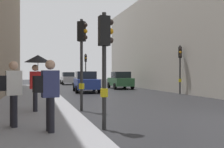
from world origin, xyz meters
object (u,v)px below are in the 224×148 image
traffic_light_near_left (105,49)px  pedestrian_with_umbrella (37,67)px  car_blue_van (86,82)px  car_silver_hatchback (68,78)px  car_green_estate (120,80)px  traffic_light_mid_street (180,61)px  pedestrian_with_black_backpack (12,90)px  pedestrian_with_grey_backpack (48,91)px  traffic_light_far_median (86,64)px  traffic_light_near_right (82,48)px

traffic_light_near_left → pedestrian_with_umbrella: traffic_light_near_left is taller
car_blue_van → car_silver_hatchback: size_ratio=1.03×
car_green_estate → pedestrian_with_umbrella: 16.95m
car_blue_van → car_silver_hatchback: same height
traffic_light_mid_street → car_blue_van: (-6.46, 4.33, -1.70)m
traffic_light_near_left → pedestrian_with_umbrella: bearing=120.5°
traffic_light_mid_street → pedestrian_with_black_backpack: (-11.18, -9.63, -1.41)m
traffic_light_mid_street → traffic_light_near_left: traffic_light_mid_street is taller
traffic_light_mid_street → pedestrian_with_black_backpack: 14.82m
traffic_light_near_left → pedestrian_with_black_backpack: 2.76m
car_silver_hatchback → pedestrian_with_umbrella: size_ratio=1.96×
pedestrian_with_black_backpack → pedestrian_with_grey_backpack: (0.91, -0.89, 0.00)m
car_green_estate → pedestrian_with_black_backpack: 19.66m
traffic_light_far_median → pedestrian_with_umbrella: bearing=-106.2°
pedestrian_with_umbrella → traffic_light_far_median: bearing=73.8°
car_blue_van → pedestrian_with_grey_backpack: (-3.81, -14.85, 0.29)m
traffic_light_near_left → traffic_light_near_right: 3.69m
pedestrian_with_umbrella → car_green_estate: bearing=60.4°
car_blue_van → car_green_estate: size_ratio=1.00×
traffic_light_far_median → car_green_estate: size_ratio=0.91×
traffic_light_far_median → traffic_light_near_right: size_ratio=1.00×
car_silver_hatchback → car_green_estate: 12.22m
traffic_light_mid_street → car_blue_van: size_ratio=0.86×
traffic_light_near_right → car_silver_hatchback: traffic_light_near_right is taller
pedestrian_with_grey_backpack → traffic_light_near_right: bearing=69.4°
traffic_light_near_left → pedestrian_with_grey_backpack: (-1.58, -0.54, -1.13)m
traffic_light_far_median → pedestrian_with_grey_backpack: (-5.32, -22.82, -1.53)m
traffic_light_mid_street → car_silver_hatchback: (-6.13, 19.40, -1.70)m
pedestrian_with_umbrella → pedestrian_with_grey_backpack: (0.25, -3.65, -0.68)m
traffic_light_mid_street → pedestrian_with_umbrella: size_ratio=1.74×
traffic_light_mid_street → traffic_light_near_right: bearing=-144.0°
traffic_light_far_median → pedestrian_with_umbrella: size_ratio=1.83×
car_silver_hatchback → car_green_estate: same height
pedestrian_with_umbrella → pedestrian_with_grey_backpack: bearing=-86.1°
car_green_estate → car_silver_hatchback: bearing=108.9°
pedestrian_with_grey_backpack → traffic_light_near_left: bearing=18.8°
traffic_light_mid_street → car_silver_hatchback: 20.42m
traffic_light_far_median → traffic_light_near_left: bearing=-99.5°
pedestrian_with_black_backpack → car_blue_van: bearing=71.3°
car_silver_hatchback → pedestrian_with_grey_backpack: 30.20m
pedestrian_with_black_backpack → car_green_estate: bearing=62.7°
traffic_light_far_median → car_silver_hatchback: bearing=99.4°
traffic_light_near_right → pedestrian_with_umbrella: size_ratio=1.82×
car_silver_hatchback → pedestrian_with_black_backpack: 29.46m
pedestrian_with_black_backpack → pedestrian_with_umbrella: bearing=76.5°
traffic_light_near_right → pedestrian_with_umbrella: traffic_light_near_right is taller
traffic_light_mid_street → car_green_estate: (-2.16, 7.84, -1.70)m
car_silver_hatchback → pedestrian_with_black_backpack: bearing=-99.9°
traffic_light_far_median → pedestrian_with_umbrella: 19.98m
car_green_estate → car_blue_van: bearing=-140.8°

